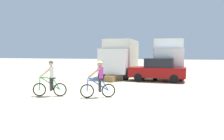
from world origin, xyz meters
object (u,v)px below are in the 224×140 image
(box_truck_white_box, at_px, (167,56))
(sedan_parked, at_px, (158,70))
(cyclist_orange_shirt, at_px, (51,80))
(box_truck_cream_rv, at_px, (121,56))
(supply_crate, at_px, (110,79))
(cyclist_cowboy_hat, at_px, (99,81))

(box_truck_white_box, relative_size, sedan_parked, 1.57)
(box_truck_white_box, bearing_deg, cyclist_orange_shirt, -117.49)
(box_truck_cream_rv, bearing_deg, box_truck_white_box, 9.77)
(box_truck_cream_rv, height_order, sedan_parked, box_truck_cream_rv)
(box_truck_cream_rv, xyz_separation_m, sedan_parked, (3.49, -2.93, -0.99))
(box_truck_cream_rv, relative_size, cyclist_orange_shirt, 3.73)
(sedan_parked, bearing_deg, supply_crate, -162.39)
(box_truck_white_box, distance_m, cyclist_orange_shirt, 12.39)
(sedan_parked, height_order, supply_crate, sedan_parked)
(box_truck_white_box, xyz_separation_m, supply_crate, (-4.15, -4.75, -1.66))
(box_truck_cream_rv, height_order, box_truck_white_box, same)
(box_truck_cream_rv, xyz_separation_m, supply_crate, (0.02, -4.03, -1.66))
(box_truck_cream_rv, height_order, supply_crate, box_truck_cream_rv)
(cyclist_cowboy_hat, height_order, supply_crate, cyclist_cowboy_hat)
(box_truck_cream_rv, bearing_deg, sedan_parked, -40.04)
(box_truck_cream_rv, bearing_deg, cyclist_cowboy_hat, -84.70)
(cyclist_orange_shirt, distance_m, cyclist_cowboy_hat, 2.48)
(box_truck_white_box, bearing_deg, box_truck_cream_rv, -170.23)
(cyclist_orange_shirt, bearing_deg, sedan_parked, 55.48)
(box_truck_cream_rv, height_order, cyclist_cowboy_hat, box_truck_cream_rv)
(box_truck_cream_rv, xyz_separation_m, cyclist_orange_shirt, (-1.54, -10.24, -1.03))
(box_truck_white_box, distance_m, sedan_parked, 3.84)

